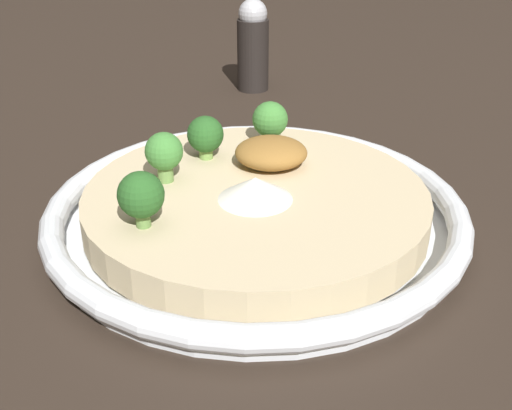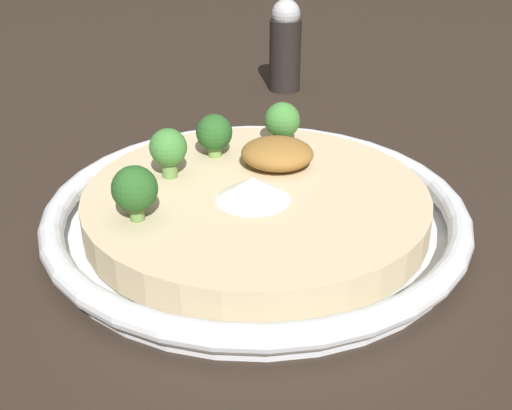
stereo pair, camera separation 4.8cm
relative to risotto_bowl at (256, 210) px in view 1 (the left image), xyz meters
The scene contains 9 objects.
ground_plane 0.02m from the risotto_bowl, ahead, with size 6.00×6.00×0.00m, color #2D231C.
risotto_bowl is the anchor object (origin of this frame).
cheese_sprinkle 0.03m from the risotto_bowl, 103.42° to the left, with size 0.05×0.05×0.02m.
crispy_onion_garnish 0.05m from the risotto_bowl, 103.16° to the right, with size 0.06×0.05×0.02m.
broccoli_back_right 0.10m from the risotto_bowl, 37.60° to the left, with size 0.03×0.03×0.04m.
broccoli_front_left 0.10m from the risotto_bowl, 95.18° to the right, with size 0.03×0.03×0.04m.
broccoli_front 0.08m from the risotto_bowl, 52.86° to the right, with size 0.03×0.03×0.04m.
broccoli_front_right 0.08m from the risotto_bowl, 10.73° to the right, with size 0.03×0.03×0.04m.
pepper_shaker 0.34m from the risotto_bowl, 87.08° to the right, with size 0.04×0.04×0.11m.
Camera 1 is at (-0.02, 0.42, 0.25)m, focal length 45.00 mm.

